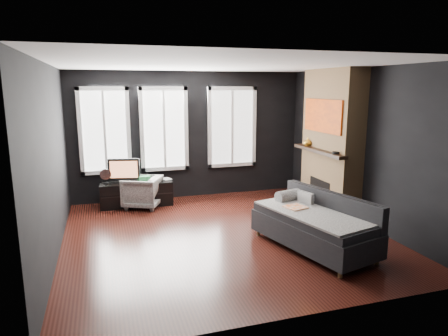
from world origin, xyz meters
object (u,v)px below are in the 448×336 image
object	(u,v)px
sofa	(313,222)
mug	(158,178)
armchair	(142,190)
monitor	(124,169)
mantel_vase	(308,142)
book	(163,174)
media_console	(137,194)

from	to	relation	value
sofa	mug	bearing A→B (deg)	107.39
armchair	mug	world-z (taller)	armchair
monitor	mug	size ratio (longest dim) A/B	5.27
mug	mantel_vase	xyz separation A→B (m)	(2.82, -0.99, 0.76)
book	mantel_vase	bearing A→B (deg)	-22.02
armchair	mug	distance (m)	0.40
armchair	mantel_vase	distance (m)	3.42
mantel_vase	armchair	bearing A→B (deg)	164.05
sofa	media_console	size ratio (longest dim) A/B	1.35
book	armchair	bearing A→B (deg)	-156.29
armchair	monitor	xyz separation A→B (m)	(-0.33, 0.15, 0.42)
media_console	mug	world-z (taller)	mug
armchair	mantel_vase	bearing A→B (deg)	99.58
media_console	mug	bearing A→B (deg)	-6.07
sofa	media_console	distance (m)	3.81
mug	mantel_vase	world-z (taller)	mantel_vase
sofa	mantel_vase	distance (m)	2.38
media_console	book	bearing A→B (deg)	6.07
media_console	mantel_vase	world-z (taller)	mantel_vase
armchair	media_console	distance (m)	0.21
monitor	book	xyz separation A→B (m)	(0.77, 0.05, -0.17)
book	mantel_vase	world-z (taller)	mantel_vase
armchair	media_console	size ratio (longest dim) A/B	0.49
sofa	mantel_vase	xyz separation A→B (m)	(0.95, 1.98, 0.90)
sofa	mug	world-z (taller)	sofa
armchair	mantel_vase	size ratio (longest dim) A/B	4.05
armchair	mug	size ratio (longest dim) A/B	5.82
monitor	mug	distance (m)	0.70
mantel_vase	monitor	bearing A→B (deg)	163.20
media_console	monitor	world-z (taller)	monitor
sofa	book	distance (m)	3.55
monitor	mug	world-z (taller)	monitor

